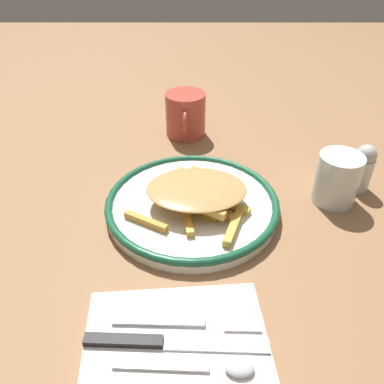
{
  "coord_description": "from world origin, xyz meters",
  "views": [
    {
      "loc": [
        0.51,
        0.0,
        0.41
      ],
      "look_at": [
        0.0,
        0.0,
        0.04
      ],
      "focal_mm": 36.95,
      "sensor_mm": 36.0,
      "label": 1
    }
  ],
  "objects_px": {
    "fries_heap": "(196,193)",
    "napkin": "(176,347)",
    "plate": "(192,204)",
    "spoon": "(208,367)",
    "water_glass": "(337,179)",
    "coffee_mug": "(185,115)",
    "knife": "(159,342)",
    "salt_shaker": "(362,168)",
    "fork": "(187,322)"
  },
  "relations": [
    {
      "from": "fries_heap",
      "to": "napkin",
      "type": "bearing_deg",
      "value": -5.5
    },
    {
      "from": "napkin",
      "to": "plate",
      "type": "bearing_deg",
      "value": 176.0
    },
    {
      "from": "fries_heap",
      "to": "spoon",
      "type": "distance_m",
      "value": 0.28
    },
    {
      "from": "water_glass",
      "to": "coffee_mug",
      "type": "relative_size",
      "value": 0.76
    },
    {
      "from": "knife",
      "to": "salt_shaker",
      "type": "bearing_deg",
      "value": 133.81
    },
    {
      "from": "napkin",
      "to": "coffee_mug",
      "type": "xyz_separation_m",
      "value": [
        -0.53,
        0.0,
        0.04
      ]
    },
    {
      "from": "fries_heap",
      "to": "fork",
      "type": "height_order",
      "value": "fries_heap"
    },
    {
      "from": "fork",
      "to": "spoon",
      "type": "distance_m",
      "value": 0.06
    },
    {
      "from": "plate",
      "to": "fries_heap",
      "type": "bearing_deg",
      "value": 62.03
    },
    {
      "from": "plate",
      "to": "water_glass",
      "type": "relative_size",
      "value": 3.28
    },
    {
      "from": "knife",
      "to": "salt_shaker",
      "type": "relative_size",
      "value": 2.42
    },
    {
      "from": "fork",
      "to": "water_glass",
      "type": "height_order",
      "value": "water_glass"
    },
    {
      "from": "fork",
      "to": "knife",
      "type": "relative_size",
      "value": 0.84
    },
    {
      "from": "napkin",
      "to": "knife",
      "type": "xyz_separation_m",
      "value": [
        -0.0,
        -0.02,
        0.01
      ]
    },
    {
      "from": "spoon",
      "to": "plate",
      "type": "bearing_deg",
      "value": -176.54
    },
    {
      "from": "fork",
      "to": "spoon",
      "type": "bearing_deg",
      "value": 21.67
    },
    {
      "from": "napkin",
      "to": "salt_shaker",
      "type": "relative_size",
      "value": 2.41
    },
    {
      "from": "water_glass",
      "to": "salt_shaker",
      "type": "height_order",
      "value": "same"
    },
    {
      "from": "fork",
      "to": "napkin",
      "type": "bearing_deg",
      "value": -23.82
    },
    {
      "from": "water_glass",
      "to": "spoon",
      "type": "bearing_deg",
      "value": -35.45
    },
    {
      "from": "fries_heap",
      "to": "coffee_mug",
      "type": "distance_m",
      "value": 0.28
    },
    {
      "from": "salt_shaker",
      "to": "fork",
      "type": "bearing_deg",
      "value": -45.91
    },
    {
      "from": "spoon",
      "to": "salt_shaker",
      "type": "distance_m",
      "value": 0.45
    },
    {
      "from": "plate",
      "to": "spoon",
      "type": "distance_m",
      "value": 0.28
    },
    {
      "from": "spoon",
      "to": "fries_heap",
      "type": "bearing_deg",
      "value": -177.81
    },
    {
      "from": "water_glass",
      "to": "salt_shaker",
      "type": "relative_size",
      "value": 1.0
    },
    {
      "from": "plate",
      "to": "water_glass",
      "type": "height_order",
      "value": "water_glass"
    },
    {
      "from": "napkin",
      "to": "salt_shaker",
      "type": "height_order",
      "value": "salt_shaker"
    },
    {
      "from": "napkin",
      "to": "salt_shaker",
      "type": "distance_m",
      "value": 0.45
    },
    {
      "from": "fries_heap",
      "to": "salt_shaker",
      "type": "bearing_deg",
      "value": 103.35
    },
    {
      "from": "plate",
      "to": "napkin",
      "type": "bearing_deg",
      "value": -4.0
    },
    {
      "from": "salt_shaker",
      "to": "spoon",
      "type": "bearing_deg",
      "value": -38.6
    },
    {
      "from": "fries_heap",
      "to": "napkin",
      "type": "distance_m",
      "value": 0.25
    },
    {
      "from": "fries_heap",
      "to": "fork",
      "type": "relative_size",
      "value": 1.15
    },
    {
      "from": "fries_heap",
      "to": "napkin",
      "type": "xyz_separation_m",
      "value": [
        0.25,
        -0.02,
        -0.03
      ]
    },
    {
      "from": "fries_heap",
      "to": "knife",
      "type": "height_order",
      "value": "fries_heap"
    },
    {
      "from": "plate",
      "to": "fork",
      "type": "relative_size",
      "value": 1.62
    },
    {
      "from": "knife",
      "to": "coffee_mug",
      "type": "xyz_separation_m",
      "value": [
        -0.52,
        0.02,
        0.03
      ]
    },
    {
      "from": "plate",
      "to": "knife",
      "type": "bearing_deg",
      "value": -8.23
    },
    {
      "from": "napkin",
      "to": "knife",
      "type": "relative_size",
      "value": 1.0
    },
    {
      "from": "spoon",
      "to": "coffee_mug",
      "type": "height_order",
      "value": "coffee_mug"
    },
    {
      "from": "fries_heap",
      "to": "knife",
      "type": "distance_m",
      "value": 0.25
    },
    {
      "from": "spoon",
      "to": "salt_shaker",
      "type": "bearing_deg",
      "value": 141.4
    },
    {
      "from": "knife",
      "to": "coffee_mug",
      "type": "relative_size",
      "value": 1.83
    },
    {
      "from": "knife",
      "to": "water_glass",
      "type": "relative_size",
      "value": 2.42
    },
    {
      "from": "fries_heap",
      "to": "knife",
      "type": "bearing_deg",
      "value": -9.77
    },
    {
      "from": "fork",
      "to": "salt_shaker",
      "type": "xyz_separation_m",
      "value": [
        -0.29,
        0.3,
        0.03
      ]
    },
    {
      "from": "salt_shaker",
      "to": "plate",
      "type": "bearing_deg",
      "value": -77.56
    },
    {
      "from": "water_glass",
      "to": "salt_shaker",
      "type": "distance_m",
      "value": 0.06
    },
    {
      "from": "plate",
      "to": "fork",
      "type": "bearing_deg",
      "value": -1.4
    }
  ]
}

